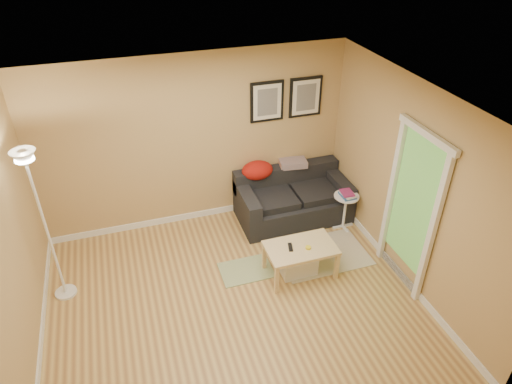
% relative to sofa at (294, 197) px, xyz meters
% --- Properties ---
extents(floor, '(4.50, 4.50, 0.00)m').
position_rel_sofa_xyz_m(floor, '(-1.38, -1.53, -0.38)').
color(floor, tan).
rests_on(floor, ground).
extents(ceiling, '(4.50, 4.50, 0.00)m').
position_rel_sofa_xyz_m(ceiling, '(-1.38, -1.53, 2.23)').
color(ceiling, white).
rests_on(ceiling, wall_back).
extents(wall_back, '(4.50, 0.00, 4.50)m').
position_rel_sofa_xyz_m(wall_back, '(-1.38, 0.47, 0.92)').
color(wall_back, tan).
rests_on(wall_back, ground).
extents(wall_front, '(4.50, 0.00, 4.50)m').
position_rel_sofa_xyz_m(wall_front, '(-1.38, -3.53, 0.92)').
color(wall_front, tan).
rests_on(wall_front, ground).
extents(wall_left, '(0.00, 4.00, 4.00)m').
position_rel_sofa_xyz_m(wall_left, '(-3.63, -1.53, 0.92)').
color(wall_left, tan).
rests_on(wall_left, ground).
extents(wall_right, '(0.00, 4.00, 4.00)m').
position_rel_sofa_xyz_m(wall_right, '(0.87, -1.53, 0.92)').
color(wall_right, tan).
rests_on(wall_right, ground).
extents(baseboard_back, '(4.50, 0.02, 0.10)m').
position_rel_sofa_xyz_m(baseboard_back, '(-1.38, 0.46, -0.33)').
color(baseboard_back, white).
rests_on(baseboard_back, ground).
extents(baseboard_left, '(0.02, 4.00, 0.10)m').
position_rel_sofa_xyz_m(baseboard_left, '(-3.62, -1.53, -0.33)').
color(baseboard_left, white).
rests_on(baseboard_left, ground).
extents(baseboard_right, '(0.02, 4.00, 0.10)m').
position_rel_sofa_xyz_m(baseboard_right, '(0.86, -1.53, -0.33)').
color(baseboard_right, white).
rests_on(baseboard_right, ground).
extents(sofa, '(1.70, 0.90, 0.75)m').
position_rel_sofa_xyz_m(sofa, '(0.00, 0.00, 0.00)').
color(sofa, black).
rests_on(sofa, ground).
extents(red_throw, '(0.48, 0.36, 0.28)m').
position_rel_sofa_xyz_m(red_throw, '(-0.49, 0.31, 0.40)').
color(red_throw, '#B11E10').
rests_on(red_throw, sofa).
extents(plaid_throw, '(0.45, 0.32, 0.10)m').
position_rel_sofa_xyz_m(plaid_throw, '(0.10, 0.33, 0.41)').
color(plaid_throw, tan).
rests_on(plaid_throw, sofa).
extents(framed_print_left, '(0.50, 0.04, 0.60)m').
position_rel_sofa_xyz_m(framed_print_left, '(-0.30, 0.45, 1.43)').
color(framed_print_left, black).
rests_on(framed_print_left, wall_back).
extents(framed_print_right, '(0.50, 0.04, 0.60)m').
position_rel_sofa_xyz_m(framed_print_right, '(0.30, 0.45, 1.43)').
color(framed_print_right, black).
rests_on(framed_print_right, wall_back).
extents(area_rug, '(1.25, 0.85, 0.01)m').
position_rel_sofa_xyz_m(area_rug, '(0.06, -0.98, -0.37)').
color(area_rug, beige).
rests_on(area_rug, ground).
extents(green_runner, '(0.70, 0.50, 0.01)m').
position_rel_sofa_xyz_m(green_runner, '(-1.06, -0.96, -0.37)').
color(green_runner, '#668C4C').
rests_on(green_runner, ground).
extents(coffee_table, '(0.94, 0.60, 0.45)m').
position_rel_sofa_xyz_m(coffee_table, '(-0.40, -1.23, -0.15)').
color(coffee_table, beige).
rests_on(coffee_table, ground).
extents(remote_control, '(0.09, 0.17, 0.02)m').
position_rel_sofa_xyz_m(remote_control, '(-0.53, -1.20, 0.09)').
color(remote_control, black).
rests_on(remote_control, coffee_table).
extents(tape_roll, '(0.07, 0.07, 0.03)m').
position_rel_sofa_xyz_m(tape_roll, '(-0.32, -1.29, 0.09)').
color(tape_roll, yellow).
rests_on(tape_roll, coffee_table).
extents(storage_bin, '(0.48, 0.35, 0.30)m').
position_rel_sofa_xyz_m(storage_bin, '(-0.41, -1.19, -0.23)').
color(storage_bin, white).
rests_on(storage_bin, ground).
extents(side_table, '(0.37, 0.37, 0.57)m').
position_rel_sofa_xyz_m(side_table, '(0.64, -0.48, -0.09)').
color(side_table, white).
rests_on(side_table, ground).
extents(book_stack, '(0.21, 0.26, 0.08)m').
position_rel_sofa_xyz_m(book_stack, '(0.64, -0.50, 0.23)').
color(book_stack, '#2E588C').
rests_on(book_stack, side_table).
extents(floor_lamp, '(0.27, 0.27, 2.06)m').
position_rel_sofa_xyz_m(floor_lamp, '(-3.38, -0.66, 0.60)').
color(floor_lamp, white).
rests_on(floor_lamp, ground).
extents(doorway, '(0.12, 1.01, 2.13)m').
position_rel_sofa_xyz_m(doorway, '(0.82, -1.68, 0.65)').
color(doorway, white).
rests_on(doorway, ground).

